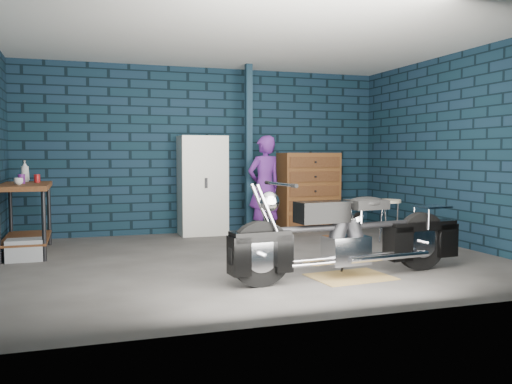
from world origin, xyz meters
TOP-DOWN VIEW (x-y plane):
  - ground at (0.00, 0.00)m, footprint 6.00×6.00m
  - room_walls at (0.00, 0.55)m, footprint 6.02×5.01m
  - support_post at (0.55, 1.95)m, footprint 0.10×0.10m
  - workbench at (-2.68, 1.30)m, footprint 0.60×1.40m
  - drip_mat at (0.68, -1.23)m, footprint 0.87×0.69m
  - motorcycle at (0.68, -1.23)m, footprint 2.35×0.83m
  - person at (0.72, 1.67)m, footprint 0.65×0.51m
  - storage_bin at (-2.66, 0.80)m, footprint 0.42×0.30m
  - locker at (-0.14, 2.23)m, footprint 0.74×0.53m
  - tool_chest at (1.71, 2.23)m, footprint 0.98×0.55m
  - shop_stool at (2.22, 0.53)m, footprint 0.42×0.42m
  - cup_a at (-2.73, 1.04)m, footprint 0.13×0.13m
  - mug_purple at (-2.73, 1.35)m, footprint 0.11×0.11m
  - mug_red at (-2.55, 1.57)m, footprint 0.09×0.09m
  - bottle at (-2.72, 1.80)m, footprint 0.12×0.12m

SIDE VIEW (x-z plane):
  - ground at x=0.00m, z-range 0.00..0.00m
  - drip_mat at x=0.68m, z-range 0.00..0.01m
  - storage_bin at x=-2.66m, z-range 0.00..0.26m
  - shop_stool at x=2.22m, z-range 0.00..0.64m
  - workbench at x=-2.68m, z-range 0.00..0.91m
  - motorcycle at x=0.68m, z-range 0.00..1.02m
  - tool_chest at x=1.71m, z-range 0.00..1.31m
  - person at x=0.72m, z-range 0.00..1.58m
  - locker at x=-0.14m, z-range 0.00..1.58m
  - cup_a at x=-2.73m, z-range 0.91..1.00m
  - mug_red at x=-2.55m, z-range 0.91..1.02m
  - mug_purple at x=-2.73m, z-range 0.91..1.03m
  - bottle at x=-2.72m, z-range 0.91..1.21m
  - support_post at x=0.55m, z-range 0.00..2.70m
  - room_walls at x=0.00m, z-range 0.55..3.26m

